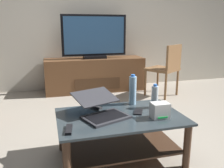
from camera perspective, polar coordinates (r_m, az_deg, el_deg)
ground_plane at (r=2.47m, az=2.24°, el=-13.43°), size 7.68×7.68×0.00m
back_wall at (r=4.45m, az=-7.00°, el=17.15°), size 6.40×0.12×2.80m
coffee_table at (r=2.06m, az=1.93°, el=-10.86°), size 1.05×0.67×0.40m
media_cabinet at (r=4.23m, az=-4.16°, el=2.30°), size 1.73×0.50×0.58m
television at (r=4.13m, az=-4.26°, el=11.10°), size 1.11×0.20×0.74m
dining_chair at (r=3.93m, az=12.96°, el=4.02°), size 0.61×0.61×0.85m
laptop at (r=1.98m, az=-2.59°, el=-5.96°), size 0.47×0.51×0.18m
router_box at (r=1.97m, az=11.46°, el=-6.26°), size 0.14×0.11×0.13m
water_bottle_near at (r=2.26m, az=4.99°, el=-1.48°), size 0.07×0.07×0.29m
water_bottle_far at (r=2.20m, az=10.27°, el=-3.02°), size 0.06×0.06×0.22m
cell_phone at (r=2.09m, az=6.33°, el=-6.67°), size 0.13×0.16×0.01m
tv_remote at (r=1.75m, az=-10.34°, el=-10.70°), size 0.07×0.16×0.02m
soundbar_remote at (r=2.19m, az=-4.27°, el=-5.48°), size 0.13×0.16×0.02m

